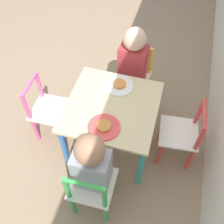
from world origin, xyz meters
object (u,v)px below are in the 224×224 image
at_px(chair_yellow, 133,78).
at_px(chair_red, 182,135).
at_px(chair_pink, 48,111).
at_px(plate_right, 104,127).
at_px(child_right, 93,166).
at_px(kids_table, 112,112).
at_px(plate_left, 119,85).
at_px(child_left, 132,65).
at_px(chair_green, 92,188).

distance_m(chair_yellow, chair_red, 0.63).
height_order(chair_pink, plate_right, chair_pink).
distance_m(chair_red, child_right, 0.69).
xyz_separation_m(kids_table, chair_yellow, (-0.48, 0.04, -0.14)).
bearing_deg(plate_left, plate_right, -0.00).
relative_size(child_left, plate_right, 3.80).
bearing_deg(chair_red, plate_right, -70.40).
relative_size(chair_pink, child_left, 0.70).
distance_m(chair_pink, child_left, 0.71).
xyz_separation_m(child_left, child_right, (0.85, -0.02, -0.02)).
bearing_deg(chair_pink, chair_red, -88.23).
xyz_separation_m(chair_yellow, chair_green, (0.97, -0.03, 0.00)).
relative_size(chair_green, child_left, 0.70).
height_order(chair_pink, plate_left, chair_pink).
bearing_deg(child_left, chair_green, -86.83).
bearing_deg(child_right, plate_left, -90.42).
bearing_deg(chair_yellow, child_right, -87.23).
height_order(chair_green, plate_left, chair_green).
xyz_separation_m(chair_yellow, plate_left, (0.31, -0.04, 0.22)).
bearing_deg(plate_right, child_left, 176.81).
bearing_deg(chair_pink, child_left, -51.47).
bearing_deg(chair_green, chair_red, -133.14).
bearing_deg(chair_pink, plate_left, -69.93).
xyz_separation_m(child_right, plate_right, (-0.24, -0.01, 0.04)).
height_order(chair_red, child_right, child_right).
relative_size(chair_yellow, child_right, 0.72).
bearing_deg(kids_table, chair_green, 1.41).
bearing_deg(kids_table, chair_pink, -88.42).
height_order(chair_red, plate_left, chair_red).
height_order(kids_table, child_left, child_left).
distance_m(kids_table, chair_pink, 0.51).
bearing_deg(chair_pink, chair_yellow, -48.06).
xyz_separation_m(chair_yellow, child_left, (0.06, -0.00, 0.19)).
height_order(kids_table, chair_red, chair_red).
xyz_separation_m(chair_green, child_left, (-0.91, 0.02, 0.19)).
bearing_deg(child_left, chair_yellow, 90.00).
relative_size(chair_green, chair_pink, 1.00).
distance_m(chair_green, plate_left, 0.70).
bearing_deg(plate_left, chair_red, 74.31).
relative_size(child_left, child_right, 1.04).
xyz_separation_m(chair_green, plate_right, (-0.31, -0.01, 0.22)).
bearing_deg(chair_green, chair_pink, -44.91).
xyz_separation_m(chair_yellow, plate_right, (0.66, -0.04, 0.22)).
bearing_deg(plate_left, kids_table, -0.00).
xyz_separation_m(chair_yellow, chair_red, (0.44, 0.45, 0.00)).
height_order(chair_red, child_left, child_left).
relative_size(chair_yellow, chair_green, 1.00).
relative_size(chair_pink, plate_left, 2.63).
distance_m(child_left, child_right, 0.85).
bearing_deg(child_left, chair_red, -35.67).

